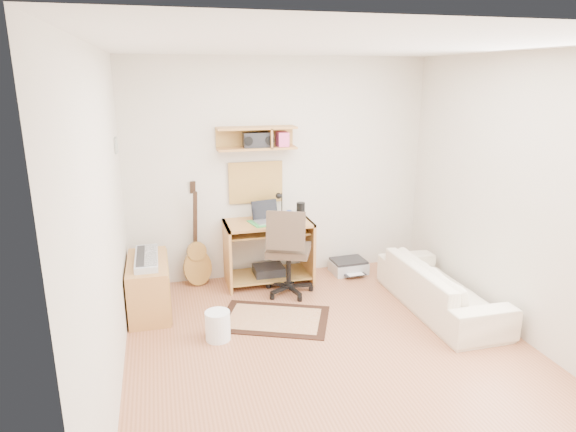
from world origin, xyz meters
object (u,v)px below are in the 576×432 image
object	(u,v)px
desk	(268,252)
cabinet	(149,286)
sofa	(441,279)
printer	(348,266)
task_chair	(289,250)

from	to	relation	value
desk	cabinet	bearing A→B (deg)	-163.04
cabinet	sofa	world-z (taller)	sofa
desk	printer	distance (m)	1.07
desk	sofa	size ratio (longest dim) A/B	0.59
task_chair	cabinet	distance (m)	1.54
sofa	cabinet	bearing A→B (deg)	76.14
desk	sofa	distance (m)	1.96
task_chair	sofa	xyz separation A→B (m)	(1.44, -0.79, -0.18)
cabinet	sofa	distance (m)	3.05
task_chair	sofa	distance (m)	1.65
printer	desk	bearing A→B (deg)	179.33
printer	sofa	world-z (taller)	sofa
cabinet	printer	xyz separation A→B (m)	(2.40, 0.46, -0.19)
sofa	desk	bearing A→B (deg)	54.20
desk	printer	xyz separation A→B (m)	(1.03, 0.04, -0.29)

